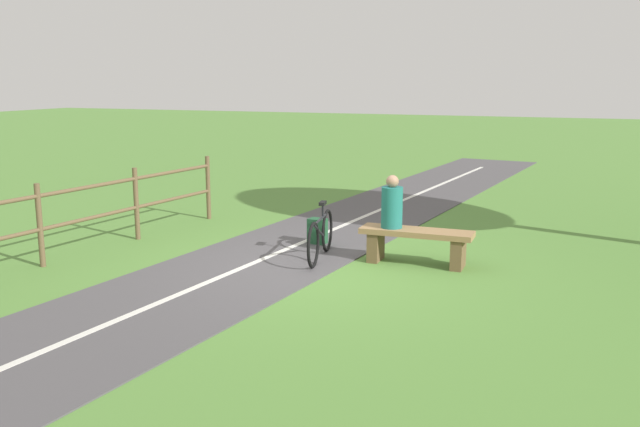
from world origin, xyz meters
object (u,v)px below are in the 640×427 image
(person_seated, at_px, (392,205))
(bicycle, at_px, (321,236))
(backpack, at_px, (318,232))
(bench, at_px, (416,241))

(person_seated, xyz_separation_m, bicycle, (1.00, 0.25, -0.49))
(backpack, bearing_deg, bicycle, 114.50)
(person_seated, xyz_separation_m, backpack, (1.39, -0.60, -0.64))
(bench, xyz_separation_m, person_seated, (0.37, 0.00, 0.50))
(person_seated, bearing_deg, bench, -180.00)
(bench, height_order, person_seated, person_seated)
(bicycle, bearing_deg, person_seated, 94.44)
(bench, distance_m, bicycle, 1.40)
(person_seated, distance_m, bicycle, 1.14)
(bench, height_order, backpack, bench)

